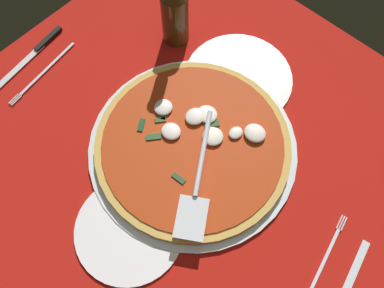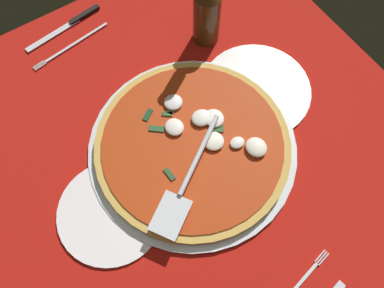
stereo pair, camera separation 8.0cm
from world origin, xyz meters
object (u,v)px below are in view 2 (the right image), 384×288
at_px(dinner_plate_left, 112,212).
at_px(dinner_plate_right, 256,90).
at_px(place_setting_far, 71,35).
at_px(pizza_server, 187,179).
at_px(beer_bottle, 207,9).
at_px(pizza, 193,143).

xyz_separation_m(dinner_plate_left, dinner_plate_right, (0.40, 0.07, 0.00)).
bearing_deg(place_setting_far, pizza_server, 85.84).
bearing_deg(beer_bottle, pizza_server, -129.74).
bearing_deg(place_setting_far, dinner_plate_left, 66.48).
distance_m(dinner_plate_left, pizza_server, 0.16).
distance_m(dinner_plate_right, beer_bottle, 0.21).
bearing_deg(pizza_server, beer_bottle, -162.50).
relative_size(pizza, beer_bottle, 1.65).
relative_size(dinner_plate_left, dinner_plate_right, 0.86).
xyz_separation_m(pizza, place_setting_far, (-0.08, 0.41, -0.02)).
xyz_separation_m(pizza, beer_bottle, (0.18, 0.22, 0.07)).
bearing_deg(place_setting_far, beer_bottle, 138.14).
relative_size(place_setting_far, beer_bottle, 0.87).
distance_m(dinner_plate_left, place_setting_far, 0.45).
bearing_deg(pizza, dinner_plate_left, -172.03).
bearing_deg(pizza_server, place_setting_far, -119.50).
bearing_deg(beer_bottle, pizza, -129.57).
bearing_deg(beer_bottle, dinner_plate_left, -147.28).
height_order(dinner_plate_right, place_setting_far, place_setting_far).
bearing_deg(place_setting_far, dinner_plate_right, 119.64).
height_order(dinner_plate_left, dinner_plate_right, same).
relative_size(dinner_plate_right, pizza_server, 1.02).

